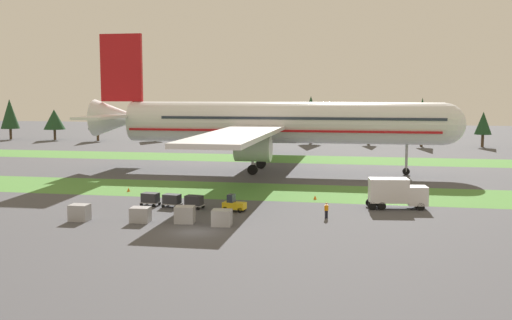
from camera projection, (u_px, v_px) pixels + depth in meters
ground_plane at (195, 232)px, 59.66m from camera, size 400.00×400.00×0.00m
grass_strip_near at (247, 191)px, 84.29m from camera, size 320.00×14.40×0.01m
grass_strip_far at (287, 159)px, 124.11m from camera, size 320.00×14.40×0.01m
airliner at (271, 122)px, 103.21m from camera, size 63.71×78.32×23.74m
baggage_tug at (234, 204)px, 69.83m from camera, size 2.76×1.67×1.97m
cargo_dolly_lead at (194, 201)px, 71.47m from camera, size 2.40×1.81×1.55m
cargo_dolly_second at (172, 199)px, 72.42m from camera, size 2.40×1.81×1.55m
cargo_dolly_third at (150, 198)px, 73.37m from camera, size 2.40×1.81×1.55m
catering_truck at (396, 192)px, 71.37m from camera, size 7.21×3.23×3.58m
ground_crew_marshaller at (326, 210)px, 66.04m from camera, size 0.42×0.43×1.74m
uld_container_0 at (80, 213)px, 64.85m from camera, size 2.02×1.63×1.75m
uld_container_1 at (185, 215)px, 63.70m from camera, size 2.16×1.80×1.78m
uld_container_2 at (140, 215)px, 64.04m from camera, size 2.10×1.73×1.60m
uld_container_3 at (222, 218)px, 62.35m from camera, size 2.13×1.77×1.67m
taxiway_marker_0 at (128, 190)px, 83.70m from camera, size 0.44×0.44×0.56m
taxiway_marker_1 at (315, 197)px, 77.66m from camera, size 0.44×0.44×0.52m
distant_tree_line at (276, 119)px, 159.78m from camera, size 175.00×11.03×12.49m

